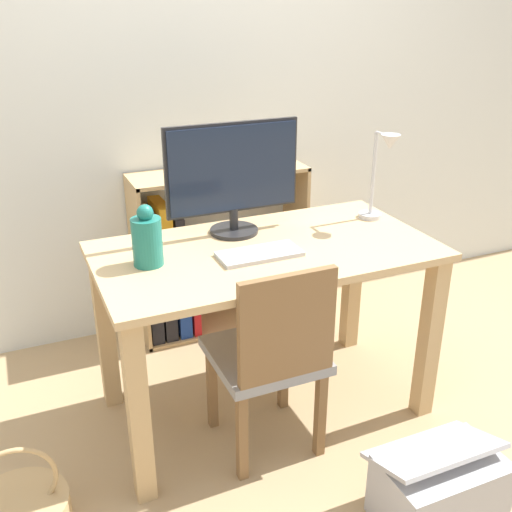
% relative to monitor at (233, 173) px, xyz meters
% --- Properties ---
extents(ground_plane, '(10.00, 10.00, 0.00)m').
position_rel_monitor_xyz_m(ground_plane, '(0.05, -0.21, -1.01)').
color(ground_plane, tan).
extents(wall_back, '(8.00, 0.05, 2.60)m').
position_rel_monitor_xyz_m(wall_back, '(0.05, 0.73, 0.29)').
color(wall_back, silver).
rests_on(wall_back, ground_plane).
extents(desk, '(1.32, 0.71, 0.75)m').
position_rel_monitor_xyz_m(desk, '(0.05, -0.21, -0.40)').
color(desk, tan).
rests_on(desk, ground_plane).
extents(monitor, '(0.56, 0.20, 0.46)m').
position_rel_monitor_xyz_m(monitor, '(0.00, 0.00, 0.00)').
color(monitor, '#232326').
rests_on(monitor, desk).
extents(keyboard, '(0.32, 0.15, 0.02)m').
position_rel_monitor_xyz_m(keyboard, '(-0.00, -0.27, -0.25)').
color(keyboard, '#B2B2B7').
rests_on(keyboard, desk).
extents(vase, '(0.11, 0.11, 0.23)m').
position_rel_monitor_xyz_m(vase, '(-0.40, -0.18, -0.16)').
color(vase, '#1E7266').
rests_on(vase, desk).
extents(desk_lamp, '(0.10, 0.19, 0.39)m').
position_rel_monitor_xyz_m(desk_lamp, '(0.62, -0.13, -0.02)').
color(desk_lamp, '#B7B7BC').
rests_on(desk_lamp, desk).
extents(chair, '(0.40, 0.40, 0.82)m').
position_rel_monitor_xyz_m(chair, '(-0.04, -0.46, -0.57)').
color(chair, gray).
rests_on(chair, ground_plane).
extents(bookshelf, '(0.89, 0.28, 0.86)m').
position_rel_monitor_xyz_m(bookshelf, '(-0.03, 0.55, -0.63)').
color(bookshelf, tan).
rests_on(bookshelf, ground_plane).
extents(storage_box, '(0.42, 0.30, 0.31)m').
position_rel_monitor_xyz_m(storage_box, '(0.34, -1.00, -0.88)').
color(storage_box, '#B2B2B7').
rests_on(storage_box, ground_plane).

